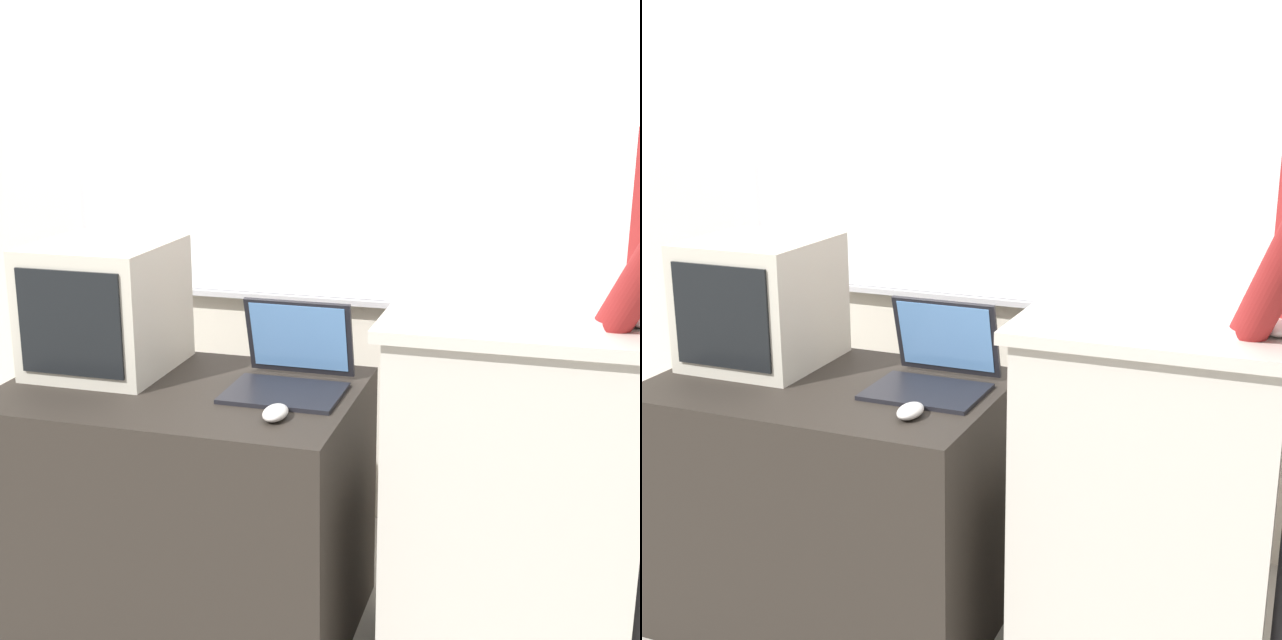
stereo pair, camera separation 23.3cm
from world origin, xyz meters
TOP-DOWN VIEW (x-y plane):
  - back_wall at (-0.01, 1.28)m, footprint 6.40×0.17m
  - lectern_podium at (0.34, 0.48)m, footprint 0.65×0.52m
  - side_desk at (-0.56, 0.47)m, footprint 0.97×0.63m
  - laptop at (-0.27, 0.56)m, footprint 0.31×0.29m
  - wireless_keyboard at (0.32, 0.41)m, footprint 0.43×0.12m
  - computer_mouse_by_laptop at (-0.23, 0.31)m, footprint 0.06×0.10m
  - computer_mouse_by_keyboard at (0.61, 0.43)m, footprint 0.06×0.10m
  - crt_monitor at (-0.83, 0.57)m, footprint 0.37×0.39m

SIDE VIEW (x-z plane):
  - side_desk at x=-0.56m, z-range 0.00..0.72m
  - lectern_podium at x=0.34m, z-range 0.00..1.00m
  - computer_mouse_by_laptop at x=-0.23m, z-range 0.72..0.76m
  - laptop at x=-0.27m, z-range 0.68..0.91m
  - crt_monitor at x=-0.83m, z-range 0.72..1.10m
  - wireless_keyboard at x=0.32m, z-range 1.00..1.02m
  - computer_mouse_by_keyboard at x=0.61m, z-range 1.00..1.03m
  - back_wall at x=-0.01m, z-range 0.00..2.62m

